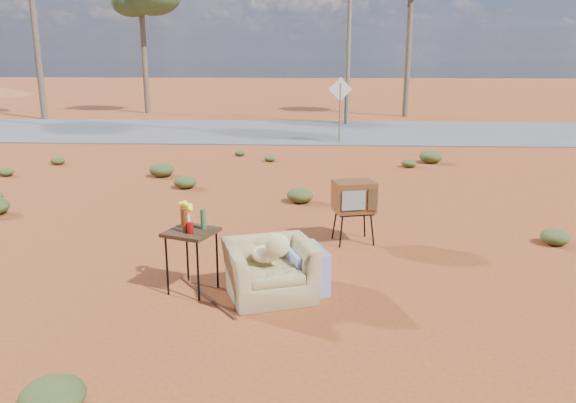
{
  "coord_description": "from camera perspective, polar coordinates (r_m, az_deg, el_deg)",
  "views": [
    {
      "loc": [
        0.79,
        -6.72,
        2.85
      ],
      "look_at": [
        0.37,
        1.16,
        0.8
      ],
      "focal_mm": 35.0,
      "sensor_mm": 36.0,
      "label": 1
    }
  ],
  "objects": [
    {
      "name": "ground",
      "position": [
        7.35,
        -3.4,
        -8.31
      ],
      "size": [
        140.0,
        140.0,
        0.0
      ],
      "primitive_type": "plane",
      "color": "#903C1C",
      "rests_on": "ground"
    },
    {
      "name": "highway",
      "position": [
        21.92,
        0.98,
        7.15
      ],
      "size": [
        140.0,
        7.0,
        0.04
      ],
      "primitive_type": "cube",
      "color": "#565659",
      "rests_on": "ground"
    },
    {
      "name": "armchair",
      "position": [
        6.86,
        -1.15,
        -6.15
      ],
      "size": [
        1.35,
        1.14,
        0.91
      ],
      "rotation": [
        0.0,
        0.0,
        0.34
      ],
      "color": "#938150",
      "rests_on": "ground"
    },
    {
      "name": "tv_unit",
      "position": [
        8.74,
        6.72,
        0.42
      ],
      "size": [
        0.71,
        0.62,
        0.98
      ],
      "rotation": [
        0.0,
        0.0,
        0.24
      ],
      "color": "black",
      "rests_on": "ground"
    },
    {
      "name": "side_table",
      "position": [
        6.97,
        -9.94,
        -2.61
      ],
      "size": [
        0.71,
        0.71,
        1.11
      ],
      "rotation": [
        0.0,
        0.0,
        -0.36
      ],
      "color": "#362213",
      "rests_on": "ground"
    },
    {
      "name": "rusty_bar",
      "position": [
        7.0,
        -8.33,
        -9.48
      ],
      "size": [
        0.92,
        1.19,
        0.04
      ],
      "primitive_type": "cylinder",
      "rotation": [
        0.0,
        1.57,
        -0.92
      ],
      "color": "#4E2214",
      "rests_on": "ground"
    },
    {
      "name": "road_sign",
      "position": [
        18.78,
        5.31,
        10.39
      ],
      "size": [
        0.78,
        0.06,
        2.19
      ],
      "color": "brown",
      "rests_on": "ground"
    },
    {
      "name": "eucalyptus_near_left",
      "position": [
        30.15,
        -14.72,
        19.06
      ],
      "size": [
        3.2,
        3.2,
        6.6
      ],
      "color": "brown",
      "rests_on": "ground"
    },
    {
      "name": "utility_pole_center",
      "position": [
        24.29,
        6.21,
        17.55
      ],
      "size": [
        1.4,
        0.2,
        8.0
      ],
      "color": "brown",
      "rests_on": "ground"
    },
    {
      "name": "scrub_patch",
      "position": [
        11.57,
        -5.05,
        0.95
      ],
      "size": [
        17.49,
        8.07,
        0.33
      ],
      "color": "#3D4A20",
      "rests_on": "ground"
    }
  ]
}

